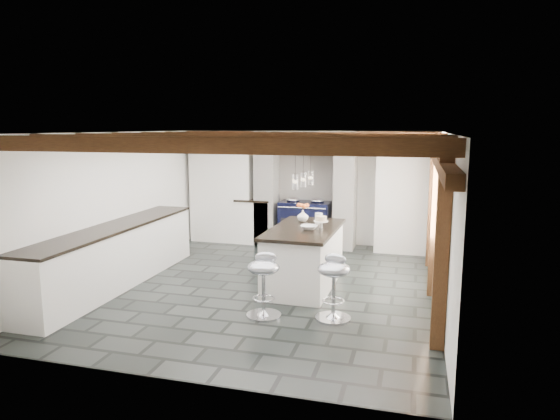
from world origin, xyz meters
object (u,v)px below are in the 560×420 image
(range_cooker, at_px, (305,223))
(bar_stool_far, at_px, (264,277))
(kitchen_island, at_px, (304,256))
(bar_stool_near, at_px, (334,280))

(range_cooker, xyz_separation_m, bar_stool_far, (0.33, -3.89, 0.05))
(kitchen_island, xyz_separation_m, bar_stool_far, (-0.22, -1.34, 0.05))
(bar_stool_near, distance_m, bar_stool_far, 0.88)
(kitchen_island, height_order, bar_stool_far, kitchen_island)
(range_cooker, height_order, bar_stool_far, range_cooker)
(bar_stool_near, bearing_deg, bar_stool_far, -158.82)
(bar_stool_near, height_order, bar_stool_far, bar_stool_near)
(kitchen_island, height_order, bar_stool_near, kitchen_island)
(range_cooker, height_order, bar_stool_near, range_cooker)
(range_cooker, bearing_deg, kitchen_island, -77.80)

